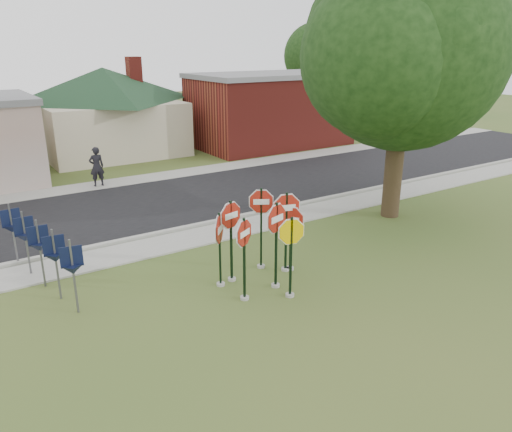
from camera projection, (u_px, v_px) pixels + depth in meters
ground at (293, 300)px, 13.39m from camera, size 120.00×120.00×0.00m
sidewalk_near at (200, 237)px, 17.74m from camera, size 60.00×1.60×0.06m
road at (152, 205)px, 21.30m from camera, size 60.00×7.00×0.04m
sidewalk_far at (119, 182)px, 24.71m from camera, size 60.00×1.60×0.06m
curb at (187, 227)px, 18.52m from camera, size 60.00×0.20×0.14m
stop_sign_center at (276, 233)px, 13.60m from camera, size 1.08×0.39×2.62m
stop_sign_yellow at (291, 248)px, 13.13m from camera, size 0.96×0.30×2.38m
stop_sign_left at (244, 249)px, 12.96m from camera, size 0.90×0.50×2.42m
stop_sign_right at (286, 220)px, 14.63m from camera, size 1.12×0.35×2.59m
stop_sign_back_right at (261, 217)px, 14.83m from camera, size 0.89×0.54×2.64m
stop_sign_back_left at (231, 230)px, 14.01m from camera, size 1.04×0.30×2.53m
stop_sign_far_right at (291, 229)px, 14.78m from camera, size 0.64×0.92×2.18m
stop_sign_far_left at (220, 239)px, 13.75m from camera, size 0.80×0.88×2.31m
route_sign_row at (40, 246)px, 13.77m from camera, size 1.43×4.63×2.00m
building_house at (104, 94)px, 30.67m from camera, size 11.60×11.60×6.20m
building_brick at (270, 109)px, 33.46m from camera, size 10.20×6.20×4.75m
oak_tree at (405, 48)px, 17.96m from camera, size 11.00×10.40×10.09m
bg_tree_right at (316, 56)px, 43.53m from camera, size 5.60×5.60×8.40m
pedestrian at (97, 167)px, 23.73m from camera, size 0.70×0.47×1.89m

